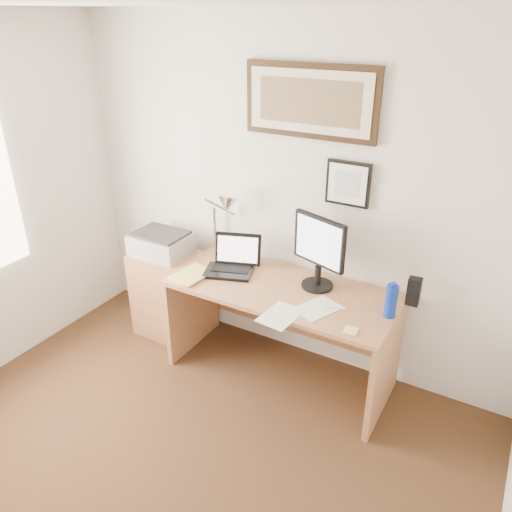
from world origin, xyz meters
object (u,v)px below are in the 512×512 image
Objects in this scene: water_bottle at (391,301)px; printer at (161,243)px; book at (181,271)px; desk at (286,311)px; laptop at (232,263)px; lcd_monitor at (319,249)px; side_cabinet at (168,293)px.

water_bottle reaches higher than printer.
book is 0.82m from desk.
desk is 1.14m from printer.
lcd_monitor reaches higher than laptop.
printer is (-1.10, -0.03, 0.30)m from desk.
side_cabinet is 1.89m from water_bottle.
desk is 0.57m from lcd_monitor.
book reaches higher than side_cabinet.
desk is (-0.75, 0.07, -0.34)m from water_bottle.
book is (-1.49, -0.18, -0.10)m from water_bottle.
laptop reaches higher than book.
laptop is 0.69m from lcd_monitor.
lcd_monitor is at bearing 7.29° from laptop.
book is (0.33, -0.22, 0.40)m from side_cabinet.
lcd_monitor is (-0.54, 0.11, 0.18)m from water_bottle.
desk is (0.74, 0.25, -0.25)m from book.
laptop is at bearing -172.71° from lcd_monitor.
laptop reaches higher than side_cabinet.
book is at bearing -173.01° from water_bottle.
printer is at bearing 179.68° from laptop.
lcd_monitor is at bearing 3.42° from printer.
laptop reaches higher than desk.
water_bottle reaches higher than desk.
water_bottle is at bearing -1.01° from side_cabinet.
water_bottle reaches higher than book.
laptop is at bearing -0.32° from printer.
printer reaches higher than book.
water_bottle is at bearing -11.59° from lcd_monitor.
lcd_monitor is 1.33m from printer.
book is at bearing -161.26° from desk.
side_cabinet is 0.56m from book.
desk is 3.64× the size of printer.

